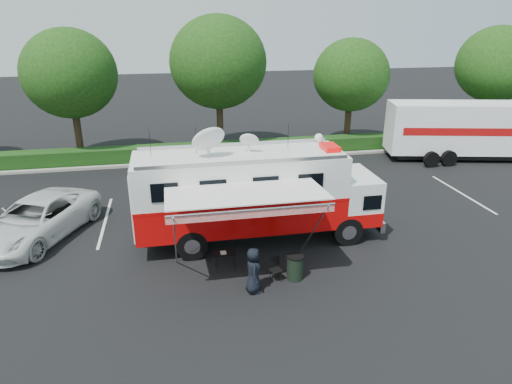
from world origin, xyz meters
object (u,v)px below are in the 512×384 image
(command_truck, at_px, (256,193))
(white_suv, at_px, (40,237))
(semi_trailer, at_px, (481,130))
(folding_table, at_px, (225,254))
(trash_bin, at_px, (295,267))

(command_truck, xyz_separation_m, white_suv, (-8.94, 1.86, -2.03))
(command_truck, bearing_deg, semi_trailer, 27.51)
(folding_table, distance_m, semi_trailer, 20.89)
(trash_bin, bearing_deg, white_suv, 151.94)
(command_truck, relative_size, semi_trailer, 0.83)
(white_suv, xyz_separation_m, folding_table, (7.34, -4.09, 0.63))
(white_suv, height_order, folding_table, white_suv)
(folding_table, height_order, trash_bin, trash_bin)
(folding_table, distance_m, trash_bin, 2.58)
(command_truck, relative_size, trash_bin, 10.73)
(white_suv, xyz_separation_m, semi_trailer, (25.23, 6.62, 1.91))
(command_truck, height_order, trash_bin, command_truck)
(white_suv, relative_size, semi_trailer, 0.51)
(white_suv, distance_m, folding_table, 8.43)
(white_suv, distance_m, trash_bin, 10.98)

